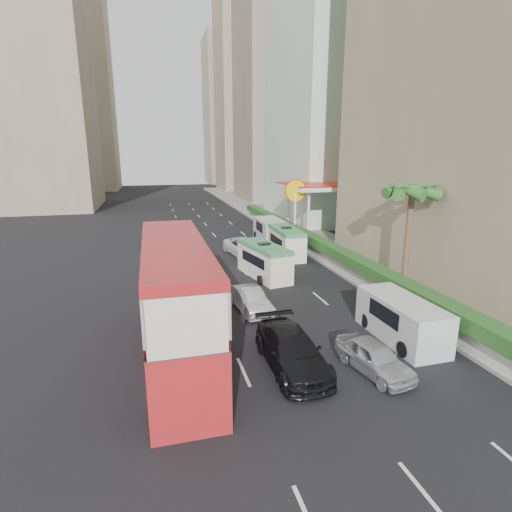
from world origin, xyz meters
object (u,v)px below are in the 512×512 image
object	(u,v)px
minibus_near	(264,261)
palm_tree	(407,243)
car_silver_lane_a	(250,311)
panel_van_near	(401,319)
shell_station	(315,210)
double_decker_bus	(177,301)
van_asset	(245,255)
car_silver_lane_b	(373,371)
car_black	(291,367)
panel_van_far	(270,231)
minibus_far	(286,242)

from	to	relation	value
minibus_near	palm_tree	bearing A→B (deg)	-52.27
car_silver_lane_a	minibus_near	xyz separation A→B (m)	(2.52, 5.96, 1.17)
panel_van_near	shell_station	size ratio (longest dim) A/B	0.61
double_decker_bus	van_asset	xyz separation A→B (m)	(6.78, 16.53, -2.53)
shell_station	car_silver_lane_b	bearing A→B (deg)	-107.98
car_silver_lane_a	palm_tree	size ratio (longest dim) A/B	0.62
van_asset	shell_station	xyz separation A→B (m)	(9.22, 6.47, 2.75)
minibus_near	shell_station	size ratio (longest dim) A/B	0.66
car_black	panel_van_near	size ratio (longest dim) A/B	1.05
car_silver_lane_a	van_asset	world-z (taller)	van_asset
car_silver_lane_a	panel_van_near	xyz separation A→B (m)	(6.06, -5.18, 0.98)
double_decker_bus	panel_van_near	xyz separation A→B (m)	(10.25, -0.98, -1.55)
double_decker_bus	van_asset	size ratio (longest dim) A/B	2.10
car_black	van_asset	bearing A→B (deg)	82.50
shell_station	car_black	bearing A→B (deg)	-114.79
van_asset	panel_van_far	size ratio (longest dim) A/B	0.94
car_silver_lane_b	car_black	xyz separation A→B (m)	(-3.07, 1.17, 0.00)
van_asset	panel_van_far	distance (m)	5.96
car_black	panel_van_far	xyz separation A→B (m)	(6.06, 23.21, 1.12)
panel_van_near	shell_station	world-z (taller)	shell_station
panel_van_near	palm_tree	world-z (taller)	palm_tree
van_asset	panel_van_near	world-z (taller)	panel_van_near
car_silver_lane_a	panel_van_far	bearing A→B (deg)	63.57
car_silver_lane_b	panel_van_far	world-z (taller)	panel_van_far
double_decker_bus	palm_tree	distance (m)	14.39
minibus_near	palm_tree	distance (m)	9.65
shell_station	palm_tree	bearing A→B (deg)	-96.60
minibus_far	palm_tree	xyz separation A→B (m)	(3.65, -11.40, 2.17)
double_decker_bus	palm_tree	size ratio (longest dim) A/B	1.72
minibus_far	palm_tree	size ratio (longest dim) A/B	0.85
minibus_far	panel_van_near	bearing A→B (deg)	-87.84
car_silver_lane_a	minibus_far	xyz separation A→B (m)	(5.96, 11.20, 1.21)
double_decker_bus	panel_van_near	bearing A→B (deg)	-5.49
minibus_far	shell_station	world-z (taller)	shell_station
car_silver_lane_b	minibus_near	size ratio (longest dim) A/B	0.71
panel_van_far	shell_station	world-z (taller)	shell_station
palm_tree	shell_station	xyz separation A→B (m)	(2.20, 19.00, -0.63)
palm_tree	shell_station	bearing A→B (deg)	83.40
minibus_near	panel_van_far	xyz separation A→B (m)	(3.75, 10.93, -0.05)
car_silver_lane_a	panel_van_near	distance (m)	8.03
van_asset	minibus_near	bearing A→B (deg)	-99.53
van_asset	minibus_near	size ratio (longest dim) A/B	0.99
car_silver_lane_b	minibus_far	world-z (taller)	minibus_far
double_decker_bus	car_black	world-z (taller)	double_decker_bus
minibus_near	shell_station	distance (m)	15.93
van_asset	car_black	bearing A→B (deg)	-106.16
car_silver_lane_b	shell_station	size ratio (longest dim) A/B	0.47
car_black	minibus_near	world-z (taller)	minibus_near
palm_tree	minibus_near	bearing A→B (deg)	139.05
panel_van_near	palm_tree	size ratio (longest dim) A/B	0.77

